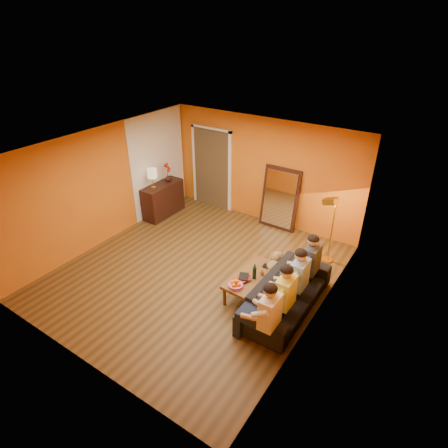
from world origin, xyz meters
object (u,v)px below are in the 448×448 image
Objects in this scene: dog at (274,269)px; sideboard at (163,199)px; person_mid_left at (285,297)px; laptop at (271,269)px; person_mid_right at (299,279)px; person_far_right at (311,264)px; coffee_table at (253,285)px; person_far_left at (269,317)px; sofa at (288,293)px; tumbler at (262,273)px; floor_lamp at (332,232)px; vase at (168,178)px; wine_bottle at (254,271)px; mirror_frame at (280,199)px; table_lamp at (153,179)px.

sideboard is at bearing 178.30° from dog.
person_mid_left reaches higher than laptop.
person_mid_right is (4.37, -1.38, 0.18)m from sideboard.
dog is 0.55× the size of person_far_right.
coffee_table is 0.45m from laptop.
person_far_left is (4.37, -2.48, 0.18)m from sideboard.
person_mid_left is (0.13, -0.45, 0.30)m from sofa.
sideboard reaches higher than laptop.
person_far_right is at bearing 38.47° from tumbler.
sofa is 0.62m from laptop.
coffee_table is 0.93m from person_mid_right.
floor_lamp is 8.26× the size of vase.
wine_bottle is 0.22m from tumbler.
floor_lamp is at bearing -25.98° from mirror_frame.
dog is (-0.52, 0.46, 0.02)m from sofa.
sofa is at bearing -142.43° from person_mid_right.
person_mid_left reaches higher than wine_bottle.
mirror_frame reaches higher than sideboard.
mirror_frame is at bearing 16.57° from vase.
vase is at bearing -163.43° from mirror_frame.
wine_bottle is at bearing -136.72° from person_far_right.
table_lamp is (0.00, -0.30, 0.68)m from sideboard.
mirror_frame reaches higher than person_mid_left.
person_far_left is at bearing -49.72° from wine_bottle.
wine_bottle is 3.40× the size of tumbler.
dog is (3.72, -1.02, -0.09)m from sideboard.
person_far_right is at bearing 90.00° from person_mid_right.
laptop is at bearing 72.00° from wine_bottle.
person_far_right is 3.94× the size of wine_bottle.
vase is at bearing 166.08° from person_far_right.
table_lamp reaches higher than wine_bottle.
mirror_frame is 2.77m from wine_bottle.
dog reaches higher than coffee_table.
floor_lamp is (4.34, 0.32, 0.29)m from sideboard.
table_lamp is 3.85m from wine_bottle.
dog is (0.18, 0.49, 0.12)m from coffee_table.
coffee_table is at bearing -95.85° from dog.
vase is (-4.37, 2.73, 0.33)m from person_far_left.
coffee_table is 1.01m from person_mid_left.
floor_lamp is at bearing 0.99° from vase.
table_lamp reaches higher than coffee_table.
person_far_left is 1.00× the size of person_mid_right.
laptop is 4.01m from vase.
floor_lamp is 1.18× the size of person_mid_right.
sideboard is 3.92m from wine_bottle.
laptop is 1.97× the size of vase.
person_far_right is (0.00, 0.55, 0.00)m from person_mid_right.
sofa is at bearing 97.41° from person_far_left.
tumbler is (0.07, 0.17, -0.11)m from wine_bottle.
person_mid_right is 4.68m from vase.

